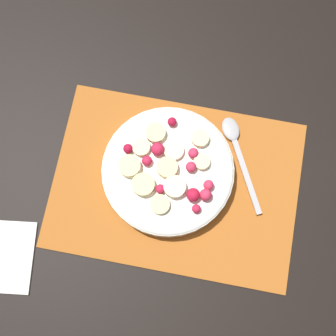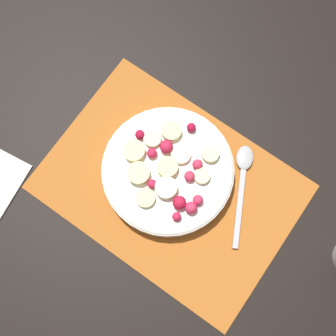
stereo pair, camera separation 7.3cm
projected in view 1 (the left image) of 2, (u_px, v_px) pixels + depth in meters
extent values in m
plane|color=black|center=(176.00, 185.00, 0.77)|extent=(3.00, 3.00, 0.00)
cube|color=#B26023|center=(176.00, 184.00, 0.77)|extent=(0.40, 0.28, 0.01)
cylinder|color=silver|center=(168.00, 171.00, 0.76)|extent=(0.21, 0.21, 0.03)
torus|color=silver|center=(168.00, 170.00, 0.75)|extent=(0.21, 0.21, 0.01)
cylinder|color=white|center=(168.00, 169.00, 0.74)|extent=(0.19, 0.19, 0.00)
cylinder|color=beige|center=(160.00, 205.00, 0.72)|extent=(0.04, 0.04, 0.01)
cylinder|color=beige|center=(167.00, 168.00, 0.73)|extent=(0.04, 0.04, 0.01)
cylinder|color=beige|center=(202.00, 162.00, 0.74)|extent=(0.03, 0.03, 0.01)
cylinder|color=#F4EAB7|center=(178.00, 187.00, 0.73)|extent=(0.04, 0.04, 0.01)
cylinder|color=#F4EAB7|center=(174.00, 151.00, 0.74)|extent=(0.04, 0.04, 0.01)
cylinder|color=beige|center=(143.00, 185.00, 0.73)|extent=(0.05, 0.05, 0.01)
cylinder|color=beige|center=(200.00, 138.00, 0.75)|extent=(0.03, 0.03, 0.01)
cylinder|color=beige|center=(156.00, 133.00, 0.75)|extent=(0.04, 0.04, 0.01)
cylinder|color=beige|center=(130.00, 166.00, 0.73)|extent=(0.05, 0.05, 0.01)
cylinder|color=beige|center=(141.00, 147.00, 0.74)|extent=(0.04, 0.04, 0.01)
sphere|color=#D12347|center=(158.00, 149.00, 0.74)|extent=(0.02, 0.02, 0.02)
sphere|color=#DB3356|center=(209.00, 182.00, 0.73)|extent=(0.02, 0.02, 0.02)
sphere|color=#B21433|center=(128.00, 149.00, 0.74)|extent=(0.02, 0.02, 0.02)
sphere|color=#DB3356|center=(191.00, 167.00, 0.73)|extent=(0.02, 0.02, 0.02)
sphere|color=#DB3356|center=(193.00, 153.00, 0.74)|extent=(0.02, 0.02, 0.02)
sphere|color=#D12347|center=(196.00, 209.00, 0.72)|extent=(0.01, 0.01, 0.01)
sphere|color=#D12347|center=(147.00, 161.00, 0.74)|extent=(0.02, 0.02, 0.02)
sphere|color=#B21433|center=(172.00, 122.00, 0.75)|extent=(0.01, 0.01, 0.01)
sphere|color=#DB3356|center=(206.00, 195.00, 0.72)|extent=(0.02, 0.02, 0.02)
sphere|color=#D12347|center=(160.00, 189.00, 0.73)|extent=(0.01, 0.01, 0.01)
sphere|color=red|center=(193.00, 195.00, 0.72)|extent=(0.02, 0.02, 0.02)
cube|color=#B2B2B7|center=(246.00, 176.00, 0.77)|extent=(0.07, 0.12, 0.00)
ellipsoid|color=#B2B2B7|center=(231.00, 129.00, 0.78)|extent=(0.04, 0.05, 0.01)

